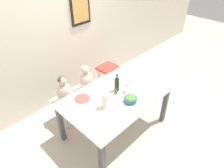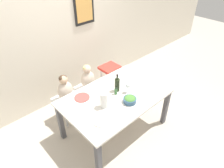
{
  "view_description": "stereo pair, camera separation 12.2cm",
  "coord_description": "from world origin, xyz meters",
  "px_view_note": "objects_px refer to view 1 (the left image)",
  "views": [
    {
      "loc": [
        -1.74,
        -1.61,
        2.69
      ],
      "look_at": [
        0.0,
        0.08,
        0.93
      ],
      "focal_mm": 32.0,
      "sensor_mm": 36.0,
      "label": 1
    },
    {
      "loc": [
        -1.65,
        -1.69,
        2.69
      ],
      "look_at": [
        0.0,
        0.08,
        0.93
      ],
      "focal_mm": 32.0,
      "sensor_mm": 36.0,
      "label": 2
    }
  ],
  "objects_px": {
    "chair_right_highchair": "(108,73)",
    "chair_far_left": "(66,103)",
    "dinner_plate_back_right": "(126,77)",
    "wine_bottle": "(117,84)",
    "dinner_plate_back_left": "(82,98)",
    "person_child_center": "(86,78)",
    "salad_bowl_large": "(130,99)",
    "chair_far_center": "(87,91)",
    "dinner_plate_front_left": "(103,121)",
    "person_child_left": "(64,90)",
    "paper_towel_roll": "(105,100)",
    "wine_glass_near": "(128,85)"
  },
  "relations": [
    {
      "from": "dinner_plate_back_left",
      "to": "wine_glass_near",
      "type": "bearing_deg",
      "value": -31.87
    },
    {
      "from": "chair_right_highchair",
      "to": "wine_bottle",
      "type": "height_order",
      "value": "wine_bottle"
    },
    {
      "from": "chair_far_left",
      "to": "person_child_left",
      "type": "bearing_deg",
      "value": 90.0
    },
    {
      "from": "person_child_center",
      "to": "wine_glass_near",
      "type": "bearing_deg",
      "value": -79.25
    },
    {
      "from": "wine_bottle",
      "to": "dinner_plate_front_left",
      "type": "bearing_deg",
      "value": -152.3
    },
    {
      "from": "chair_far_center",
      "to": "salad_bowl_large",
      "type": "height_order",
      "value": "salad_bowl_large"
    },
    {
      "from": "chair_far_center",
      "to": "dinner_plate_front_left",
      "type": "relative_size",
      "value": 2.07
    },
    {
      "from": "person_child_left",
      "to": "dinner_plate_back_right",
      "type": "bearing_deg",
      "value": -30.22
    },
    {
      "from": "person_child_center",
      "to": "dinner_plate_back_left",
      "type": "xyz_separation_m",
      "value": [
        -0.44,
        -0.45,
        0.06
      ]
    },
    {
      "from": "chair_right_highchair",
      "to": "wine_glass_near",
      "type": "xyz_separation_m",
      "value": [
        -0.38,
        -0.83,
        0.33
      ]
    },
    {
      "from": "paper_towel_roll",
      "to": "dinner_plate_back_left",
      "type": "bearing_deg",
      "value": 107.34
    },
    {
      "from": "dinner_plate_back_left",
      "to": "chair_far_left",
      "type": "bearing_deg",
      "value": 93.45
    },
    {
      "from": "wine_bottle",
      "to": "dinner_plate_back_right",
      "type": "distance_m",
      "value": 0.43
    },
    {
      "from": "person_child_center",
      "to": "dinner_plate_front_left",
      "type": "relative_size",
      "value": 1.98
    },
    {
      "from": "chair_right_highchair",
      "to": "dinner_plate_back_right",
      "type": "bearing_deg",
      "value": -98.01
    },
    {
      "from": "person_child_left",
      "to": "dinner_plate_back_right",
      "type": "relative_size",
      "value": 1.98
    },
    {
      "from": "wine_glass_near",
      "to": "dinner_plate_back_left",
      "type": "xyz_separation_m",
      "value": [
        -0.6,
        0.37,
        -0.12
      ]
    },
    {
      "from": "chair_far_center",
      "to": "chair_right_highchair",
      "type": "distance_m",
      "value": 0.56
    },
    {
      "from": "chair_right_highchair",
      "to": "paper_towel_roll",
      "type": "bearing_deg",
      "value": -136.25
    },
    {
      "from": "person_child_left",
      "to": "wine_glass_near",
      "type": "bearing_deg",
      "value": -52.75
    },
    {
      "from": "person_child_center",
      "to": "paper_towel_roll",
      "type": "bearing_deg",
      "value": -111.55
    },
    {
      "from": "paper_towel_roll",
      "to": "dinner_plate_front_left",
      "type": "height_order",
      "value": "paper_towel_roll"
    },
    {
      "from": "person_child_center",
      "to": "wine_bottle",
      "type": "height_order",
      "value": "wine_bottle"
    },
    {
      "from": "chair_right_highchair",
      "to": "chair_far_left",
      "type": "bearing_deg",
      "value": 180.0
    },
    {
      "from": "chair_right_highchair",
      "to": "salad_bowl_large",
      "type": "height_order",
      "value": "salad_bowl_large"
    },
    {
      "from": "dinner_plate_back_right",
      "to": "person_child_left",
      "type": "bearing_deg",
      "value": 149.78
    },
    {
      "from": "person_child_left",
      "to": "chair_far_center",
      "type": "bearing_deg",
      "value": -0.08
    },
    {
      "from": "paper_towel_roll",
      "to": "salad_bowl_large",
      "type": "relative_size",
      "value": 1.23
    },
    {
      "from": "chair_right_highchair",
      "to": "person_child_center",
      "type": "distance_m",
      "value": 0.56
    },
    {
      "from": "person_child_center",
      "to": "paper_towel_roll",
      "type": "height_order",
      "value": "paper_towel_roll"
    },
    {
      "from": "paper_towel_roll",
      "to": "wine_bottle",
      "type": "bearing_deg",
      "value": 20.01
    },
    {
      "from": "chair_far_left",
      "to": "dinner_plate_back_left",
      "type": "xyz_separation_m",
      "value": [
        0.03,
        -0.45,
        0.36
      ]
    },
    {
      "from": "chair_right_highchair",
      "to": "dinner_plate_back_right",
      "type": "xyz_separation_m",
      "value": [
        -0.08,
        -0.54,
        0.21
      ]
    },
    {
      "from": "dinner_plate_back_left",
      "to": "dinner_plate_back_right",
      "type": "distance_m",
      "value": 0.91
    },
    {
      "from": "salad_bowl_large",
      "to": "dinner_plate_back_right",
      "type": "distance_m",
      "value": 0.65
    },
    {
      "from": "person_child_left",
      "to": "paper_towel_roll",
      "type": "relative_size",
      "value": 1.92
    },
    {
      "from": "person_child_center",
      "to": "wine_glass_near",
      "type": "relative_size",
      "value": 2.75
    },
    {
      "from": "chair_far_left",
      "to": "salad_bowl_large",
      "type": "xyz_separation_m",
      "value": [
        0.48,
        -1.01,
        0.4
      ]
    },
    {
      "from": "chair_far_left",
      "to": "person_child_center",
      "type": "xyz_separation_m",
      "value": [
        0.47,
        0.0,
        0.29
      ]
    },
    {
      "from": "wine_glass_near",
      "to": "chair_right_highchair",
      "type": "bearing_deg",
      "value": 65.26
    },
    {
      "from": "chair_far_left",
      "to": "wine_bottle",
      "type": "xyz_separation_m",
      "value": [
        0.54,
        -0.68,
        0.47
      ]
    },
    {
      "from": "salad_bowl_large",
      "to": "wine_glass_near",
      "type": "bearing_deg",
      "value": 51.55
    },
    {
      "from": "wine_glass_near",
      "to": "dinner_plate_front_left",
      "type": "height_order",
      "value": "wine_glass_near"
    },
    {
      "from": "chair_far_center",
      "to": "dinner_plate_back_right",
      "type": "bearing_deg",
      "value": -49.64
    },
    {
      "from": "salad_bowl_large",
      "to": "chair_right_highchair",
      "type": "bearing_deg",
      "value": 62.45
    },
    {
      "from": "chair_far_left",
      "to": "salad_bowl_large",
      "type": "distance_m",
      "value": 1.19
    },
    {
      "from": "salad_bowl_large",
      "to": "dinner_plate_front_left",
      "type": "height_order",
      "value": "salad_bowl_large"
    },
    {
      "from": "wine_bottle",
      "to": "wine_glass_near",
      "type": "bearing_deg",
      "value": -57.82
    },
    {
      "from": "person_child_center",
      "to": "salad_bowl_large",
      "type": "height_order",
      "value": "person_child_center"
    },
    {
      "from": "paper_towel_roll",
      "to": "wine_glass_near",
      "type": "height_order",
      "value": "paper_towel_roll"
    }
  ]
}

